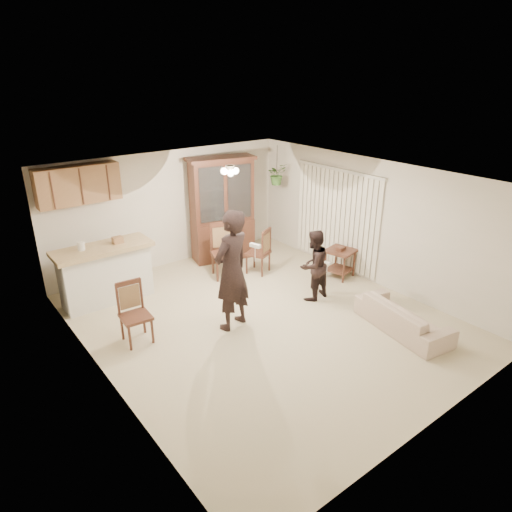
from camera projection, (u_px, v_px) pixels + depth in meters
floor at (263, 320)px, 7.98m from camera, size 6.50×6.50×0.00m
ceiling at (263, 179)px, 7.02m from camera, size 5.50×6.50×0.02m
wall_back at (170, 209)px, 9.88m from camera, size 5.50×0.02×2.50m
wall_front at (443, 340)px, 5.12m from camera, size 5.50×0.02×2.50m
wall_left at (98, 302)px, 5.95m from camera, size 0.02×6.50×2.50m
wall_right at (371, 222)px, 9.05m from camera, size 0.02×6.50×2.50m
breakfast_bar at (106, 276)px, 8.46m from camera, size 1.60×0.55×1.00m
bar_top at (102, 249)px, 8.25m from camera, size 1.75×0.70×0.08m
upper_cabinets at (78, 185)px, 8.35m from camera, size 1.50×0.34×0.70m
vertical_blinds at (336, 218)px, 9.75m from camera, size 0.06×2.30×2.10m
ceiling_fixture at (230, 171)px, 8.05m from camera, size 0.36×0.36×0.20m
hanging_plant at (277, 174)px, 10.33m from camera, size 0.43×0.37×0.48m
plant_cord at (277, 160)px, 10.20m from camera, size 0.01×0.01×0.65m
sofa at (404, 311)px, 7.53m from camera, size 1.03×1.97×0.73m
adult at (232, 278)px, 7.46m from camera, size 0.75×0.59×1.80m
child at (313, 266)px, 8.47m from camera, size 0.70×0.57×1.35m
china_hutch at (222, 210)px, 10.16m from camera, size 1.56×0.88×2.32m
side_table at (340, 263)px, 9.52m from camera, size 0.66×0.66×0.67m
chair_bar at (137, 326)px, 7.25m from camera, size 0.47×0.47×1.00m
chair_hutch_left at (225, 262)px, 9.53m from camera, size 0.64×0.64×1.13m
chair_hutch_right at (258, 260)px, 9.74m from camera, size 0.59×0.59×1.00m
controller_adult at (255, 246)px, 6.93m from camera, size 0.10×0.19×0.05m
controller_child at (327, 263)px, 8.20m from camera, size 0.05×0.12×0.04m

